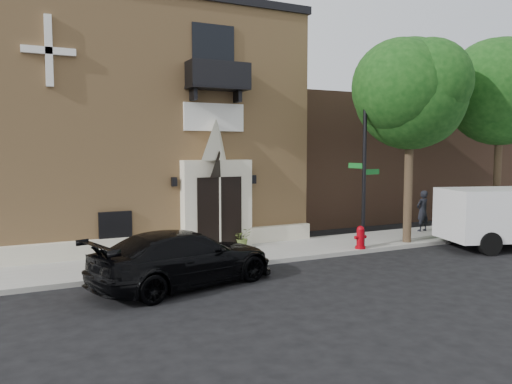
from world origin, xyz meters
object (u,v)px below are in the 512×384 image
(black_sedan, at_px, (184,258))
(street_sign, at_px, (364,174))
(dumpster, at_px, (460,221))
(pedestrian_near, at_px, (423,211))
(fire_hydrant, at_px, (360,237))

(black_sedan, xyz_separation_m, street_sign, (7.37, 1.58, 2.07))
(street_sign, bearing_deg, dumpster, -6.30)
(black_sedan, relative_size, pedestrian_near, 2.98)
(street_sign, height_order, fire_hydrant, street_sign)
(fire_hydrant, xyz_separation_m, pedestrian_near, (4.87, 1.91, 0.48))
(black_sedan, height_order, pedestrian_near, pedestrian_near)
(fire_hydrant, bearing_deg, pedestrian_near, 21.39)
(fire_hydrant, height_order, pedestrian_near, pedestrian_near)
(pedestrian_near, bearing_deg, dumpster, 104.47)
(pedestrian_near, bearing_deg, black_sedan, 8.87)
(black_sedan, height_order, dumpster, black_sedan)
(fire_hydrant, bearing_deg, black_sedan, -169.11)
(black_sedan, bearing_deg, fire_hydrant, -94.29)
(fire_hydrant, bearing_deg, dumpster, 3.82)
(black_sedan, height_order, fire_hydrant, black_sedan)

